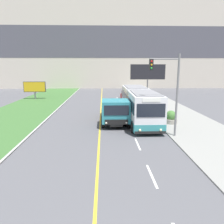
# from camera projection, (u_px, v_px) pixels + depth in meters

# --- Properties ---
(apartment_block_background) EXTENTS (80.00, 8.04, 21.42)m
(apartment_block_background) POSITION_uv_depth(u_px,v_px,m) (102.00, 46.00, 56.65)
(apartment_block_background) COLOR beige
(apartment_block_background) RESTS_ON ground_plane
(city_bus) EXTENTS (2.65, 11.49, 3.19)m
(city_bus) POSITION_uv_depth(u_px,v_px,m) (139.00, 104.00, 22.23)
(city_bus) COLOR silver
(city_bus) RESTS_ON ground_plane
(dump_truck) EXTENTS (2.57, 6.85, 2.45)m
(dump_truck) POSITION_uv_depth(u_px,v_px,m) (115.00, 112.00, 20.54)
(dump_truck) COLOR black
(dump_truck) RESTS_ON ground_plane
(car_distant) EXTENTS (1.80, 4.30, 1.45)m
(car_distant) POSITION_uv_depth(u_px,v_px,m) (127.00, 96.00, 35.96)
(car_distant) COLOR maroon
(car_distant) RESTS_ON ground_plane
(traffic_light_mast) EXTENTS (2.28, 0.32, 6.33)m
(traffic_light_mast) POSITION_uv_depth(u_px,v_px,m) (170.00, 85.00, 16.32)
(traffic_light_mast) COLOR slate
(traffic_light_mast) RESTS_ON ground_plane
(billboard_large) EXTENTS (6.62, 0.24, 5.83)m
(billboard_large) POSITION_uv_depth(u_px,v_px,m) (148.00, 73.00, 41.16)
(billboard_large) COLOR #59595B
(billboard_large) RESTS_ON ground_plane
(billboard_small) EXTENTS (3.66, 0.24, 2.94)m
(billboard_small) POSITION_uv_depth(u_px,v_px,m) (35.00, 87.00, 36.55)
(billboard_small) COLOR #59595B
(billboard_small) RESTS_ON ground_plane
(planter_round_near) EXTENTS (1.21, 1.21, 1.23)m
(planter_round_near) POSITION_uv_depth(u_px,v_px,m) (171.00, 118.00, 20.83)
(planter_round_near) COLOR gray
(planter_round_near) RESTS_ON sidewalk_right
(planter_round_second) EXTENTS (1.17, 1.17, 1.20)m
(planter_round_second) POSITION_uv_depth(u_px,v_px,m) (160.00, 110.00, 24.79)
(planter_round_second) COLOR gray
(planter_round_second) RESTS_ON sidewalk_right
(planter_round_third) EXTENTS (1.15, 1.15, 1.21)m
(planter_round_third) POSITION_uv_depth(u_px,v_px,m) (152.00, 104.00, 28.74)
(planter_round_third) COLOR gray
(planter_round_third) RESTS_ON sidewalk_right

